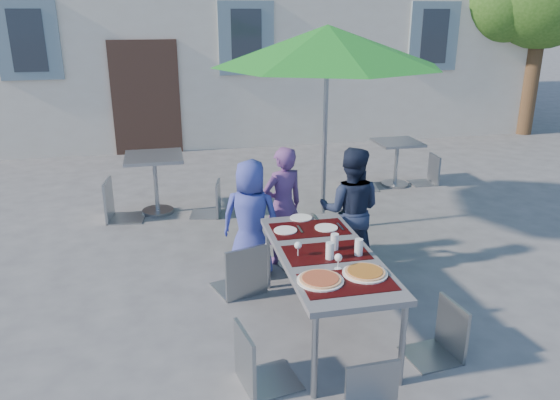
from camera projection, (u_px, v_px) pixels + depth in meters
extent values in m
plane|color=#4D4D50|center=(395.00, 358.00, 4.50)|extent=(90.00, 90.00, 0.00)
cube|color=#3C261D|center=(146.00, 98.00, 10.63)|extent=(1.30, 0.06, 2.20)
cube|color=slate|center=(28.00, 41.00, 9.86)|extent=(1.10, 0.06, 1.40)
cube|color=#262B33|center=(28.00, 41.00, 9.84)|extent=(0.60, 0.04, 1.10)
cube|color=slate|center=(246.00, 38.00, 10.67)|extent=(1.10, 0.06, 1.40)
cube|color=#262B33|center=(246.00, 38.00, 10.65)|extent=(0.60, 0.04, 1.10)
cube|color=slate|center=(434.00, 36.00, 11.49)|extent=(1.10, 0.06, 1.40)
cube|color=#262B33|center=(434.00, 36.00, 11.47)|extent=(0.60, 0.04, 1.10)
cylinder|color=#4E3721|center=(532.00, 72.00, 12.29)|extent=(0.36, 0.36, 2.80)
cube|color=#45454A|center=(326.00, 255.00, 4.68)|extent=(0.80, 1.85, 0.05)
cylinder|color=gray|center=(315.00, 357.00, 3.93)|extent=(0.05, 0.05, 0.70)
cylinder|color=gray|center=(402.00, 345.00, 4.07)|extent=(0.05, 0.05, 0.70)
cylinder|color=gray|center=(268.00, 257.00, 5.53)|extent=(0.05, 0.05, 0.70)
cylinder|color=gray|center=(332.00, 251.00, 5.67)|extent=(0.05, 0.05, 0.70)
cube|color=black|center=(347.00, 282.00, 4.16)|extent=(0.70, 0.42, 0.01)
cube|color=black|center=(326.00, 252.00, 4.67)|extent=(0.70, 0.42, 0.01)
cube|color=black|center=(309.00, 229.00, 5.18)|extent=(0.70, 0.42, 0.01)
cylinder|color=white|center=(320.00, 280.00, 4.17)|extent=(0.36, 0.36, 0.01)
cylinder|color=tan|center=(320.00, 279.00, 4.16)|extent=(0.32, 0.32, 0.01)
cylinder|color=maroon|center=(320.00, 278.00, 4.16)|extent=(0.28, 0.28, 0.01)
cylinder|color=white|center=(365.00, 273.00, 4.28)|extent=(0.36, 0.36, 0.01)
cylinder|color=tan|center=(365.00, 272.00, 4.28)|extent=(0.32, 0.32, 0.01)
cylinder|color=#882F09|center=(365.00, 271.00, 4.27)|extent=(0.28, 0.28, 0.01)
cylinder|color=silver|center=(330.00, 251.00, 4.52)|extent=(0.07, 0.07, 0.15)
cylinder|color=silver|center=(335.00, 242.00, 4.70)|extent=(0.07, 0.07, 0.15)
cylinder|color=silver|center=(359.00, 247.00, 4.59)|extent=(0.07, 0.07, 0.15)
cylinder|color=silver|center=(298.00, 256.00, 4.60)|extent=(0.06, 0.06, 0.00)
cylinder|color=silver|center=(298.00, 252.00, 4.59)|extent=(0.01, 0.01, 0.08)
sphere|color=silver|center=(298.00, 245.00, 4.57)|extent=(0.06, 0.06, 0.06)
cylinder|color=silver|center=(338.00, 269.00, 4.38)|extent=(0.06, 0.06, 0.00)
cylinder|color=silver|center=(338.00, 264.00, 4.37)|extent=(0.01, 0.01, 0.08)
sphere|color=silver|center=(338.00, 258.00, 4.35)|extent=(0.06, 0.06, 0.06)
cylinder|color=white|center=(285.00, 230.00, 5.12)|extent=(0.22, 0.22, 0.01)
cube|color=#989C9F|center=(300.00, 229.00, 5.15)|extent=(0.02, 0.18, 0.00)
cylinder|color=white|center=(326.00, 228.00, 5.18)|extent=(0.22, 0.22, 0.01)
cube|color=#989C9F|center=(340.00, 227.00, 5.21)|extent=(0.02, 0.18, 0.00)
cylinder|color=white|center=(301.00, 218.00, 5.43)|extent=(0.22, 0.22, 0.01)
cube|color=#989C9F|center=(314.00, 217.00, 5.46)|extent=(0.02, 0.18, 0.00)
imported|color=#38419A|center=(251.00, 219.00, 5.73)|extent=(0.73, 0.61, 1.28)
imported|color=#5F3974|center=(283.00, 206.00, 6.04)|extent=(0.56, 0.46, 1.34)
imported|color=#1A2239|center=(350.00, 211.00, 5.82)|extent=(0.77, 0.62, 1.39)
cube|color=gray|center=(237.00, 246.00, 5.47)|extent=(0.56, 0.56, 0.03)
cube|color=gray|center=(246.00, 228.00, 5.21)|extent=(0.44, 0.16, 0.53)
cylinder|color=gray|center=(246.00, 257.00, 5.80)|extent=(0.02, 0.02, 0.47)
cylinder|color=gray|center=(212.00, 265.00, 5.62)|extent=(0.02, 0.02, 0.47)
cylinder|color=gray|center=(263.00, 271.00, 5.49)|extent=(0.02, 0.02, 0.47)
cylinder|color=gray|center=(228.00, 280.00, 5.31)|extent=(0.02, 0.02, 0.47)
cube|color=gray|center=(302.00, 229.00, 5.94)|extent=(0.51, 0.51, 0.03)
cube|color=gray|center=(311.00, 213.00, 5.68)|extent=(0.42, 0.13, 0.51)
cylinder|color=gray|center=(308.00, 240.00, 6.25)|extent=(0.02, 0.02, 0.45)
cylinder|color=gray|center=(279.00, 246.00, 6.10)|extent=(0.02, 0.02, 0.45)
cylinder|color=gray|center=(324.00, 252.00, 5.93)|extent=(0.02, 0.02, 0.45)
cylinder|color=gray|center=(294.00, 258.00, 5.79)|extent=(0.02, 0.02, 0.45)
cube|color=gray|center=(338.00, 234.00, 5.95)|extent=(0.39, 0.39, 0.03)
cube|color=gray|center=(345.00, 221.00, 5.71)|extent=(0.38, 0.05, 0.45)
cylinder|color=gray|center=(346.00, 244.00, 6.20)|extent=(0.02, 0.02, 0.39)
cylinder|color=gray|center=(319.00, 247.00, 6.12)|extent=(0.02, 0.02, 0.39)
cylinder|color=gray|center=(357.00, 256.00, 5.91)|extent=(0.02, 0.02, 0.39)
cylinder|color=gray|center=(329.00, 259.00, 5.83)|extent=(0.02, 0.02, 0.39)
cube|color=gray|center=(269.00, 331.00, 4.07)|extent=(0.48, 0.48, 0.03)
cube|color=gray|center=(244.00, 308.00, 3.92)|extent=(0.10, 0.41, 0.50)
cylinder|color=gray|center=(301.00, 365.00, 4.06)|extent=(0.02, 0.02, 0.44)
cylinder|color=gray|center=(282.00, 340.00, 4.37)|extent=(0.02, 0.02, 0.44)
cylinder|color=gray|center=(256.00, 377.00, 3.93)|extent=(0.02, 0.02, 0.44)
cylinder|color=gray|center=(240.00, 350.00, 4.24)|extent=(0.02, 0.02, 0.44)
cube|color=gray|center=(435.00, 312.00, 4.38)|extent=(0.44, 0.44, 0.03)
cube|color=gray|center=(458.00, 282.00, 4.36)|extent=(0.07, 0.40, 0.47)
cylinder|color=gray|center=(403.00, 328.00, 4.55)|extent=(0.02, 0.02, 0.41)
cylinder|color=gray|center=(426.00, 351.00, 4.25)|extent=(0.02, 0.02, 0.41)
cylinder|color=gray|center=(438.00, 321.00, 4.65)|extent=(0.02, 0.02, 0.41)
cylinder|color=gray|center=(463.00, 342.00, 4.35)|extent=(0.02, 0.02, 0.41)
cube|color=gray|center=(385.00, 387.00, 3.51)|extent=(0.40, 0.40, 0.03)
cube|color=gray|center=(375.00, 340.00, 3.61)|extent=(0.39, 0.04, 0.46)
cylinder|color=gray|center=(395.00, 393.00, 3.78)|extent=(0.02, 0.02, 0.41)
cylinder|color=#989C9F|center=(322.00, 227.00, 7.10)|extent=(0.50, 0.50, 0.10)
cylinder|color=gray|center=(325.00, 141.00, 6.73)|extent=(0.06, 0.06, 2.38)
cone|color=#1C7F21|center=(327.00, 45.00, 6.36)|extent=(2.76, 2.76, 0.47)
cylinder|color=#989C9F|center=(158.00, 211.00, 7.74)|extent=(0.44, 0.44, 0.04)
cylinder|color=gray|center=(156.00, 186.00, 7.62)|extent=(0.06, 0.06, 0.78)
cube|color=gray|center=(154.00, 157.00, 7.48)|extent=(0.78, 0.78, 0.04)
cube|color=gray|center=(124.00, 184.00, 7.35)|extent=(0.52, 0.52, 0.03)
cube|color=gray|center=(105.00, 165.00, 7.24)|extent=(0.09, 0.47, 0.56)
cylinder|color=gray|center=(138.00, 207.00, 7.26)|extent=(0.02, 0.02, 0.49)
cylinder|color=gray|center=(143.00, 197.00, 7.64)|extent=(0.02, 0.02, 0.49)
cylinder|color=gray|center=(107.00, 207.00, 7.23)|extent=(0.02, 0.02, 0.49)
cylinder|color=gray|center=(113.00, 198.00, 7.61)|extent=(0.02, 0.02, 0.49)
cube|color=#93989E|center=(204.00, 186.00, 7.52)|extent=(0.48, 0.48, 0.03)
cube|color=#93989E|center=(217.00, 169.00, 7.45)|extent=(0.11, 0.40, 0.48)
cylinder|color=#93989E|center=(194.00, 197.00, 7.76)|extent=(0.02, 0.02, 0.42)
cylinder|color=#93989E|center=(190.00, 205.00, 7.43)|extent=(0.02, 0.02, 0.42)
cylinder|color=#93989E|center=(218.00, 197.00, 7.76)|extent=(0.02, 0.02, 0.42)
cylinder|color=#93989E|center=(216.00, 205.00, 7.43)|extent=(0.02, 0.02, 0.42)
cylinder|color=#989C9F|center=(395.00, 184.00, 8.96)|extent=(0.44, 0.44, 0.04)
cylinder|color=gray|center=(396.00, 165.00, 8.86)|extent=(0.06, 0.06, 0.69)
cube|color=gray|center=(398.00, 142.00, 8.73)|extent=(0.69, 0.69, 0.04)
cube|color=gray|center=(365.00, 160.00, 8.66)|extent=(0.51, 0.51, 0.03)
cube|color=gray|center=(353.00, 145.00, 8.57)|extent=(0.12, 0.43, 0.51)
cylinder|color=gray|center=(378.00, 178.00, 8.56)|extent=(0.02, 0.02, 0.45)
cylinder|color=gray|center=(374.00, 171.00, 8.91)|extent=(0.02, 0.02, 0.45)
cylinder|color=gray|center=(355.00, 178.00, 8.56)|extent=(0.02, 0.02, 0.45)
cylinder|color=gray|center=(351.00, 172.00, 8.91)|extent=(0.02, 0.02, 0.45)
cube|color=#8F949B|center=(424.00, 158.00, 8.91)|extent=(0.41, 0.41, 0.03)
cube|color=#8F949B|center=(436.00, 144.00, 8.87)|extent=(0.04, 0.40, 0.48)
cylinder|color=#8F949B|center=(409.00, 169.00, 9.11)|extent=(0.02, 0.02, 0.42)
cylinder|color=#8F949B|center=(418.00, 175.00, 8.80)|extent=(0.02, 0.02, 0.42)
cylinder|color=#8F949B|center=(428.00, 168.00, 9.17)|extent=(0.02, 0.02, 0.42)
cylinder|color=#8F949B|center=(437.00, 174.00, 8.85)|extent=(0.02, 0.02, 0.42)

